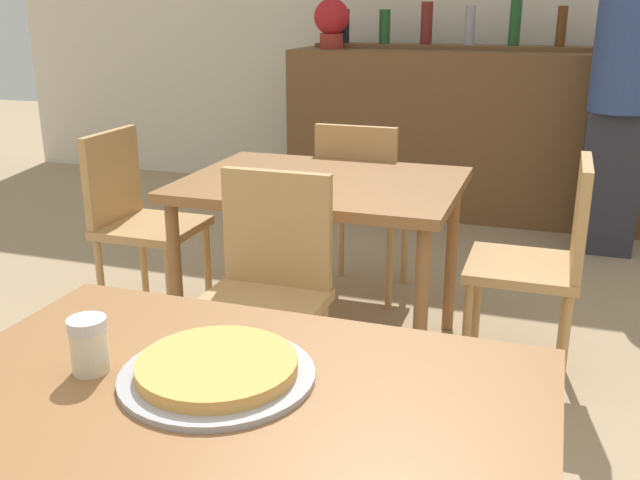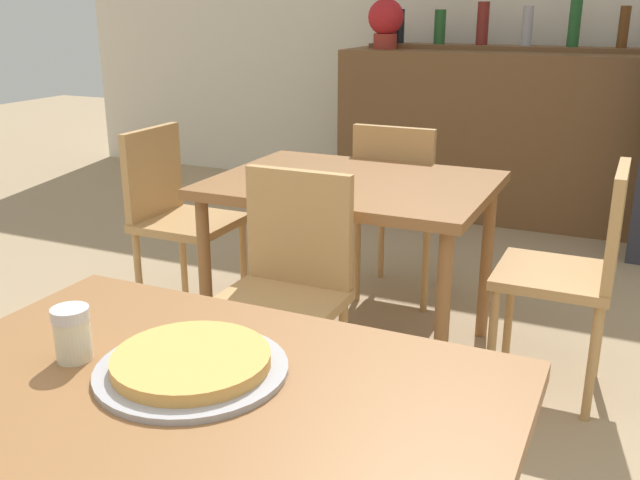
{
  "view_description": "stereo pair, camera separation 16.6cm",
  "coord_description": "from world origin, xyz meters",
  "px_view_note": "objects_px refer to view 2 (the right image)",
  "views": [
    {
      "loc": [
        0.48,
        -0.94,
        1.38
      ],
      "look_at": [
        -0.02,
        0.55,
        0.86
      ],
      "focal_mm": 40.0,
      "sensor_mm": 36.0,
      "label": 1
    },
    {
      "loc": [
        0.64,
        -0.88,
        1.38
      ],
      "look_at": [
        -0.02,
        0.55,
        0.86
      ],
      "focal_mm": 40.0,
      "sensor_mm": 36.0,
      "label": 2
    }
  ],
  "objects_px": {
    "chair_far_side_left": "(175,209)",
    "cheese_shaker": "(73,333)",
    "potted_plant": "(386,21)",
    "chair_far_side_right": "(578,264)",
    "chair_far_side_front": "(285,282)",
    "chair_far_side_back": "(399,199)",
    "pizza_tray": "(192,364)"
  },
  "relations": [
    {
      "from": "chair_far_side_front",
      "to": "chair_far_side_right",
      "type": "xyz_separation_m",
      "value": [
        0.86,
        0.59,
        0.0
      ]
    },
    {
      "from": "chair_far_side_left",
      "to": "cheese_shaker",
      "type": "xyz_separation_m",
      "value": [
        0.97,
        -1.64,
        0.3
      ]
    },
    {
      "from": "chair_far_side_right",
      "to": "potted_plant",
      "type": "xyz_separation_m",
      "value": [
        -1.53,
        2.23,
        0.77
      ]
    },
    {
      "from": "chair_far_side_left",
      "to": "pizza_tray",
      "type": "height_order",
      "value": "chair_far_side_left"
    },
    {
      "from": "cheese_shaker",
      "to": "pizza_tray",
      "type": "bearing_deg",
      "value": 11.18
    },
    {
      "from": "chair_far_side_front",
      "to": "pizza_tray",
      "type": "bearing_deg",
      "value": -71.52
    },
    {
      "from": "pizza_tray",
      "to": "cheese_shaker",
      "type": "distance_m",
      "value": 0.23
    },
    {
      "from": "chair_far_side_left",
      "to": "pizza_tray",
      "type": "distance_m",
      "value": 2.01
    },
    {
      "from": "chair_far_side_front",
      "to": "cheese_shaker",
      "type": "height_order",
      "value": "chair_far_side_front"
    },
    {
      "from": "chair_far_side_left",
      "to": "potted_plant",
      "type": "height_order",
      "value": "potted_plant"
    },
    {
      "from": "pizza_tray",
      "to": "chair_far_side_left",
      "type": "bearing_deg",
      "value": 126.87
    },
    {
      "from": "pizza_tray",
      "to": "potted_plant",
      "type": "distance_m",
      "value": 3.98
    },
    {
      "from": "chair_far_side_left",
      "to": "potted_plant",
      "type": "relative_size",
      "value": 2.64
    },
    {
      "from": "cheese_shaker",
      "to": "potted_plant",
      "type": "distance_m",
      "value": 3.97
    },
    {
      "from": "chair_far_side_front",
      "to": "chair_far_side_back",
      "type": "relative_size",
      "value": 1.0
    },
    {
      "from": "chair_far_side_back",
      "to": "chair_far_side_left",
      "type": "bearing_deg",
      "value": 34.34
    },
    {
      "from": "pizza_tray",
      "to": "cheese_shaker",
      "type": "height_order",
      "value": "cheese_shaker"
    },
    {
      "from": "chair_far_side_right",
      "to": "cheese_shaker",
      "type": "distance_m",
      "value": 1.83
    },
    {
      "from": "cheese_shaker",
      "to": "potted_plant",
      "type": "relative_size",
      "value": 0.31
    },
    {
      "from": "chair_far_side_right",
      "to": "pizza_tray",
      "type": "bearing_deg",
      "value": -18.15
    },
    {
      "from": "chair_far_side_right",
      "to": "cheese_shaker",
      "type": "xyz_separation_m",
      "value": [
        -0.75,
        -1.64,
        0.3
      ]
    },
    {
      "from": "chair_far_side_back",
      "to": "chair_far_side_right",
      "type": "bearing_deg",
      "value": 145.66
    },
    {
      "from": "chair_far_side_front",
      "to": "chair_far_side_back",
      "type": "xyz_separation_m",
      "value": [
        0.0,
        1.17,
        0.0
      ]
    },
    {
      "from": "chair_far_side_front",
      "to": "chair_far_side_left",
      "type": "bearing_deg",
      "value": 145.66
    },
    {
      "from": "potted_plant",
      "to": "chair_far_side_front",
      "type": "bearing_deg",
      "value": -76.56
    },
    {
      "from": "pizza_tray",
      "to": "potted_plant",
      "type": "xyz_separation_m",
      "value": [
        -1.01,
        3.82,
        0.51
      ]
    },
    {
      "from": "chair_far_side_back",
      "to": "chair_far_side_right",
      "type": "xyz_separation_m",
      "value": [
        0.86,
        -0.59,
        0.0
      ]
    },
    {
      "from": "cheese_shaker",
      "to": "chair_far_side_front",
      "type": "bearing_deg",
      "value": 96.07
    },
    {
      "from": "chair_far_side_right",
      "to": "potted_plant",
      "type": "relative_size",
      "value": 2.64
    },
    {
      "from": "cheese_shaker",
      "to": "chair_far_side_back",
      "type": "bearing_deg",
      "value": 92.88
    },
    {
      "from": "chair_far_side_left",
      "to": "cheese_shaker",
      "type": "height_order",
      "value": "chair_far_side_left"
    },
    {
      "from": "chair_far_side_left",
      "to": "potted_plant",
      "type": "bearing_deg",
      "value": -4.81
    }
  ]
}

